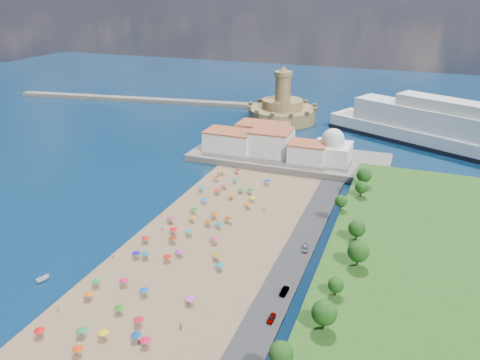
% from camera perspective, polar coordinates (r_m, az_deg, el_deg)
% --- Properties ---
extents(ground, '(700.00, 700.00, 0.00)m').
position_cam_1_polar(ground, '(158.71, -4.58, -5.73)').
color(ground, '#071938').
rests_on(ground, ground).
extents(terrace, '(90.00, 36.00, 3.00)m').
position_cam_1_polar(terrace, '(217.99, 5.97, 2.75)').
color(terrace, '#59544C').
rests_on(terrace, ground).
extents(jetty, '(18.00, 70.00, 2.40)m').
position_cam_1_polar(jetty, '(255.79, 3.26, 5.79)').
color(jetty, '#59544C').
rests_on(jetty, ground).
extents(breakwater, '(199.03, 34.77, 2.60)m').
position_cam_1_polar(breakwater, '(335.27, -10.67, 9.53)').
color(breakwater, '#59544C').
rests_on(breakwater, ground).
extents(waterfront_buildings, '(57.00, 29.00, 11.00)m').
position_cam_1_polar(waterfront_buildings, '(219.95, 2.79, 4.79)').
color(waterfront_buildings, silver).
rests_on(waterfront_buildings, terrace).
extents(domed_building, '(16.00, 16.00, 15.00)m').
position_cam_1_polar(domed_building, '(209.85, 11.19, 3.80)').
color(domed_building, silver).
rests_on(domed_building, terrace).
extents(fortress, '(40.00, 40.00, 32.40)m').
position_cam_1_polar(fortress, '(282.07, 5.16, 8.49)').
color(fortress, '#9A804D').
rests_on(fortress, ground).
extents(cruise_ship, '(132.70, 77.93, 30.01)m').
position_cam_1_polar(cruise_ship, '(249.76, 25.13, 5.08)').
color(cruise_ship, black).
rests_on(cruise_ship, ground).
extents(beach_parasols, '(30.81, 114.67, 2.20)m').
position_cam_1_polar(beach_parasols, '(151.53, -6.21, -6.34)').
color(beach_parasols, gray).
rests_on(beach_parasols, beach).
extents(beachgoers, '(34.24, 97.19, 1.84)m').
position_cam_1_polar(beachgoers, '(160.84, -3.12, -4.84)').
color(beachgoers, tan).
rests_on(beachgoers, beach).
extents(moored_boats, '(6.42, 20.25, 1.54)m').
position_cam_1_polar(moored_boats, '(138.57, -25.79, -12.44)').
color(moored_boats, white).
rests_on(moored_boats, ground).
extents(parked_cars, '(2.63, 38.98, 1.36)m').
position_cam_1_polar(parked_cars, '(131.67, 6.28, -11.64)').
color(parked_cars, gray).
rests_on(parked_cars, promenade).
extents(hillside_trees, '(14.73, 102.99, 7.33)m').
position_cam_1_polar(hillside_trees, '(135.13, 12.87, -6.85)').
color(hillside_trees, '#382314').
rests_on(hillside_trees, hillside).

